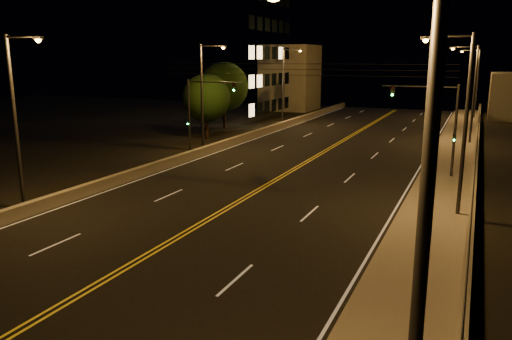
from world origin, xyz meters
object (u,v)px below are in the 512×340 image
at_px(streetlight_6, 285,81).
at_px(traffic_signal_left, 199,109).
at_px(streetlight_3, 475,79).
at_px(traffic_signal_right, 441,120).
at_px(building_tower, 190,14).
at_px(streetlight_0, 401,263).
at_px(streetlight_4, 18,112).
at_px(tree_1, 224,87).
at_px(streetlight_1, 461,115).
at_px(streetlight_2, 471,89).
at_px(tree_0, 206,98).
at_px(streetlight_5, 204,91).

distance_m(streetlight_6, traffic_signal_left, 22.97).
xyz_separation_m(streetlight_3, traffic_signal_right, (-1.49, -38.25, -1.33)).
bearing_deg(streetlight_6, building_tower, 169.90).
xyz_separation_m(streetlight_0, streetlight_4, (-21.46, 12.24, 0.00)).
xyz_separation_m(streetlight_3, tree_1, (-26.89, -21.27, -0.50)).
xyz_separation_m(streetlight_1, building_tower, (-36.51, 34.48, 8.66)).
relative_size(streetlight_2, tree_0, 1.41).
relative_size(streetlight_2, streetlight_6, 1.00).
height_order(streetlight_3, tree_1, streetlight_3).
relative_size(streetlight_3, tree_1, 1.21).
xyz_separation_m(streetlight_6, traffic_signal_right, (19.97, -22.90, -1.33)).
bearing_deg(building_tower, streetlight_5, -56.45).
bearing_deg(streetlight_0, traffic_signal_left, 124.99).
bearing_deg(streetlight_2, tree_0, -165.44).
distance_m(streetlight_2, tree_1, 26.93).
height_order(streetlight_4, traffic_signal_right, streetlight_4).
bearing_deg(streetlight_3, tree_0, -130.65).
bearing_deg(tree_1, streetlight_1, -43.90).
relative_size(traffic_signal_right, tree_1, 0.84).
bearing_deg(tree_0, streetlight_4, -82.46).
relative_size(streetlight_2, streetlight_3, 1.00).
height_order(streetlight_4, tree_0, streetlight_4).
distance_m(streetlight_4, streetlight_5, 19.74).
height_order(traffic_signal_right, tree_0, tree_0).
bearing_deg(streetlight_5, streetlight_2, 30.88).
bearing_deg(streetlight_5, traffic_signal_left, -69.34).
bearing_deg(streetlight_2, streetlight_5, -149.12).
distance_m(streetlight_3, tree_0, 38.26).
relative_size(streetlight_5, tree_0, 1.41).
xyz_separation_m(streetlight_1, tree_0, (-24.91, 18.14, -1.21)).
bearing_deg(streetlight_5, tree_0, 118.50).
xyz_separation_m(streetlight_2, tree_1, (-26.89, 1.27, -0.50)).
bearing_deg(streetlight_4, streetlight_5, 90.00).
xyz_separation_m(streetlight_6, building_tower, (-15.05, 2.68, 8.66)).
bearing_deg(streetlight_0, streetlight_6, 112.42).
bearing_deg(streetlight_1, streetlight_4, -159.64).
distance_m(traffic_signal_left, tree_1, 18.21).
bearing_deg(streetlight_4, streetlight_0, -29.71).
distance_m(streetlight_0, building_tower, 66.32).
bearing_deg(traffic_signal_right, streetlight_4, -139.82).
bearing_deg(streetlight_3, streetlight_4, -111.27).
xyz_separation_m(streetlight_3, streetlight_6, (-21.46, -15.35, 0.00)).
relative_size(streetlight_2, tree_1, 1.21).
relative_size(streetlight_5, traffic_signal_left, 1.44).
distance_m(streetlight_0, streetlight_2, 44.82).
xyz_separation_m(traffic_signal_left, tree_0, (-4.54, 9.24, 0.12)).
distance_m(streetlight_1, tree_1, 37.33).
height_order(streetlight_3, streetlight_6, same).
xyz_separation_m(streetlight_1, traffic_signal_right, (-1.49, 8.90, -1.33)).
xyz_separation_m(streetlight_2, traffic_signal_left, (-20.37, -15.71, -1.33)).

